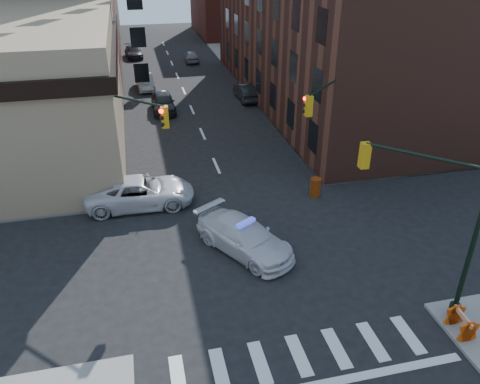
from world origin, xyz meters
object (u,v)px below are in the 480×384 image
parked_car_wnear (163,102)px  barricade_nw_a (66,186)px  pedestrian_a (105,182)px  barrel_road (315,187)px  police_car (244,237)px  pedestrian_b (87,186)px  parked_car_enear (247,91)px  barrel_bank (145,196)px  parked_car_wfar (145,82)px  pickup (140,192)px

parked_car_wnear → barricade_nw_a: (-6.96, -14.20, -0.21)m
parked_car_wnear → pedestrian_a: 15.80m
barrel_road → pedestrian_a: bearing=168.3°
police_car → parked_car_wnear: 22.20m
pedestrian_a → barricade_nw_a: 2.53m
barricade_nw_a → barrel_road: bearing=-17.5°
pedestrian_a → pedestrian_b: size_ratio=0.99×
parked_car_wnear → parked_car_enear: size_ratio=1.01×
barrel_bank → barricade_nw_a: (-4.52, 2.01, 0.17)m
parked_car_wnear → parked_car_wfar: 7.42m
barrel_road → parked_car_wnear: bearing=113.1°
pickup → barrel_bank: 0.52m
police_car → barrel_road: size_ratio=4.87×
parked_car_wfar → parked_car_wnear: bearing=-84.6°
pedestrian_a → barrel_road: (12.13, -2.52, -0.47)m
barricade_nw_a → pedestrian_a: bearing=-25.5°
barrel_bank → parked_car_wfar: bearing=87.1°
pedestrian_a → barrel_bank: size_ratio=2.00×
parked_car_wnear → parked_car_wfar: parked_car_wnear is taller
pickup → parked_car_wnear: (2.69, 16.40, -0.03)m
pickup → parked_car_wnear: 16.62m
barrel_road → barricade_nw_a: (-14.46, 3.42, 0.05)m
parked_car_wnear → barricade_nw_a: size_ratio=3.90×
pedestrian_b → barrel_bank: (3.19, -0.86, -0.61)m
pedestrian_b → barricade_nw_a: pedestrian_b is taller
barrel_road → barricade_nw_a: bearing=166.7°
parked_car_wnear → pedestrian_b: 16.35m
parked_car_wfar → barrel_bank: 23.55m
parked_car_wnear → parked_car_enear: bearing=10.7°
pickup → parked_car_wfar: size_ratio=1.37×
police_car → pedestrian_b: bearing=107.6°
pedestrian_a → pedestrian_b: pedestrian_b is taller
police_car → barricade_nw_a: bearing=107.6°
parked_car_wnear → barrel_bank: size_ratio=5.42×
pickup → barricade_nw_a: 4.81m
parked_car_enear → barrel_road: parked_car_enear is taller
pickup → barrel_bank: (0.26, 0.19, -0.41)m
parked_car_wnear → barricade_nw_a: parked_car_wnear is taller
parked_car_wnear → parked_car_wfar: (-1.23, 7.31, -0.08)m
parked_car_wfar → pickup: bearing=-97.6°
police_car → pickup: pickup is taller
barrel_road → police_car: bearing=-140.5°
parked_car_wfar → barrel_road: 26.42m
barrel_road → parked_car_enear: bearing=88.5°
pickup → parked_car_wfar: bearing=-2.0°
parked_car_enear → pedestrian_a: size_ratio=2.67×
parked_car_enear → barrel_road: (-0.50, -19.24, -0.22)m
pickup → parked_car_wfar: pickup is taller
barrel_bank → parked_car_wnear: bearing=81.5°
parked_car_wfar → pedestrian_a: (-3.41, -22.42, 0.30)m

